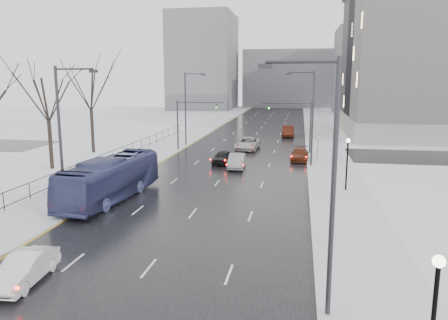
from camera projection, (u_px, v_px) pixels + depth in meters
The scene contains 27 objects.
road at pixel (252, 139), 66.94m from camera, with size 16.00×150.00×0.04m, color black.
cross_road at pixel (242, 152), 55.32m from camera, with size 130.00×10.00×0.04m, color black.
sidewalk_left at pixel (186, 137), 68.70m from camera, with size 5.00×150.00×0.16m, color silver.
sidewalk_right at pixel (322, 140), 65.15m from camera, with size 5.00×150.00×0.16m, color silver.
park_strip at pixel (129, 136), 70.30m from camera, with size 14.00×150.00×0.12m, color white.
tree_park_d at pixel (52, 169), 44.77m from camera, with size 8.75×8.75×12.50m, color black, non-canonical shape.
tree_park_e at pixel (94, 153), 54.52m from camera, with size 9.45×9.45×13.50m, color black, non-canonical shape.
iron_fence at pixel (76, 170), 39.92m from camera, with size 0.06×70.00×1.30m.
streetlight_r_near at pixel (327, 177), 16.11m from camera, with size 2.95×0.25×10.00m.
streetlight_r_mid at pixel (311, 114), 45.16m from camera, with size 2.95×0.25×10.00m.
streetlight_l_near at pixel (63, 134), 28.55m from camera, with size 2.95×0.25×10.00m.
streetlight_l_far at pixel (187, 105), 59.53m from camera, with size 2.95×0.25×10.00m.
lamppost_r_near at pixel (435, 305), 12.26m from camera, with size 0.36×0.36×4.28m.
lamppost_r_mid at pixel (347, 157), 35.49m from camera, with size 0.36×0.36×4.28m.
mast_signal_right at pixel (302, 121), 53.32m from camera, with size 6.10×0.33×6.50m.
mast_signal_left at pixel (186, 119), 55.80m from camera, with size 6.10×0.33×6.50m.
no_uturn_sign at pixel (318, 140), 49.47m from camera, with size 0.60×0.06×2.70m.
bldg_far_right at pixel (383, 71), 113.43m from camera, with size 24.00×20.00×22.00m, color slate.
bldg_far_left at pixel (204, 62), 131.00m from camera, with size 18.00×22.00×28.00m, color slate.
bldg_far_center at pixel (292, 79), 142.06m from camera, with size 30.00×18.00×18.00m, color slate.
sedan_left_near at pixel (24, 269), 19.78m from camera, with size 1.45×4.15×1.37m, color white.
bus at pixel (111, 179), 33.32m from camera, with size 2.75×11.75×3.27m, color #393F70.
sedan_center_near at pixel (223, 157), 47.63m from camera, with size 1.64×4.09×1.39m, color black.
sedan_right_near at pixel (237, 161), 45.14m from camera, with size 1.59×4.57×1.50m, color gray.
sedan_right_cross at pixel (248, 144), 56.79m from camera, with size 2.65×5.75×1.60m, color #B0B2B5.
sedan_right_far at pixel (300, 154), 49.40m from camera, with size 1.90×4.68×1.36m, color #55200E.
sedan_right_distant at pixel (288, 131), 69.61m from camera, with size 1.82×5.21×1.72m, color #41140B.
Camera 1 is at (7.10, -6.14, 9.23)m, focal length 35.00 mm.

